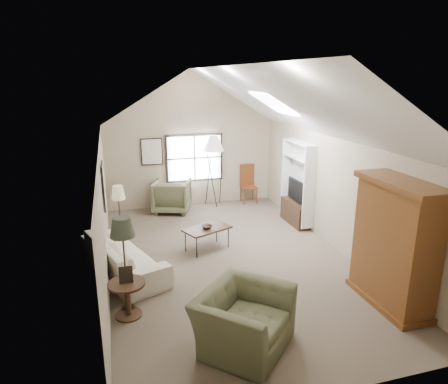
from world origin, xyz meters
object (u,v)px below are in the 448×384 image
object	(u,v)px
armchair_near	(244,320)
armchair_far	(172,196)
sofa	(123,256)
coffee_table	(207,239)
armoire	(395,244)
side_table	(128,299)
side_chair	(249,184)

from	to	relation	value
armchair_near	armchair_far	size ratio (longest dim) A/B	1.28
armchair_near	sofa	bearing A→B (deg)	73.77
coffee_table	sofa	bearing A→B (deg)	-162.67
armoire	coffee_table	distance (m)	4.02
coffee_table	side_table	world-z (taller)	side_table
armchair_near	armoire	bearing A→B (deg)	-37.09
side_table	sofa	bearing A→B (deg)	90.00
armchair_far	coffee_table	distance (m)	2.90
armoire	side_chair	size ratio (longest dim) A/B	1.87
coffee_table	armoire	bearing A→B (deg)	-50.17
armoire	side_table	bearing A→B (deg)	169.21
armchair_near	armchair_far	distance (m)	6.29
armchair_far	coffee_table	bearing A→B (deg)	116.63
side_table	side_chair	xyz separation A→B (m)	(3.95, 5.27, 0.29)
coffee_table	side_table	distance (m)	2.87
coffee_table	side_table	bearing A→B (deg)	-130.51
armoire	sofa	xyz separation A→B (m)	(-4.38, 2.43, -0.75)
coffee_table	armchair_far	bearing A→B (deg)	96.76
sofa	armchair_near	bearing A→B (deg)	-171.02
sofa	side_table	xyz separation A→B (m)	(0.00, -1.60, -0.05)
armoire	armchair_far	xyz separation A→B (m)	(-2.86, 5.89, -0.63)
sofa	armchair_near	distance (m)	3.25
armchair_near	side_chair	world-z (taller)	side_chair
armchair_far	side_chair	size ratio (longest dim) A/B	0.87
armoire	side_chair	world-z (taller)	armoire
side_table	armoire	bearing A→B (deg)	-10.79
sofa	side_chair	size ratio (longest dim) A/B	2.05
armchair_far	armoire	bearing A→B (deg)	135.75
sofa	armchair_far	size ratio (longest dim) A/B	2.35
armchair_near	side_table	world-z (taller)	armchair_near
armoire	armchair_far	size ratio (longest dim) A/B	2.14
side_table	side_chair	bearing A→B (deg)	53.13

